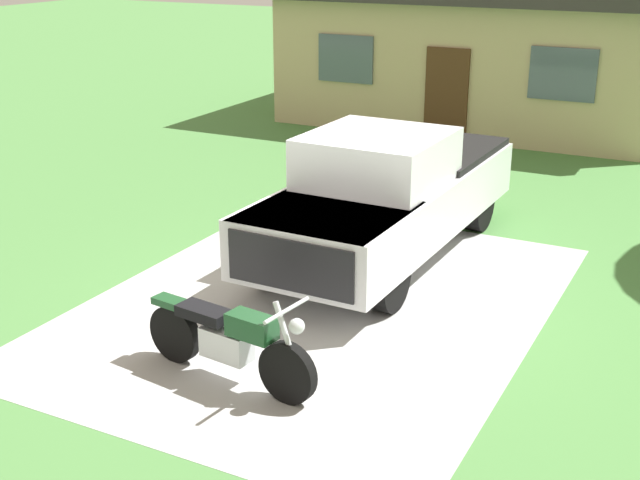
% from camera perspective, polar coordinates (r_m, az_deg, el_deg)
% --- Properties ---
extents(ground_plane, '(80.00, 80.00, 0.00)m').
position_cam_1_polar(ground_plane, '(10.84, -0.08, -4.38)').
color(ground_plane, '#4A8040').
extents(driveway_pad, '(5.42, 7.12, 0.01)m').
position_cam_1_polar(driveway_pad, '(10.84, -0.08, -4.36)').
color(driveway_pad, '#B1B1B1').
rests_on(driveway_pad, ground).
extents(motorcycle, '(2.21, 0.70, 1.09)m').
position_cam_1_polar(motorcycle, '(8.93, -6.14, -6.76)').
color(motorcycle, black).
rests_on(motorcycle, ground).
extents(pickup_truck, '(2.12, 5.67, 1.90)m').
position_cam_1_polar(pickup_truck, '(12.29, 4.69, 3.29)').
color(pickup_truck, black).
rests_on(pickup_truck, ground).
extents(neighbor_house, '(9.60, 5.60, 3.50)m').
position_cam_1_polar(neighbor_house, '(21.70, 10.88, 12.57)').
color(neighbor_house, tan).
rests_on(neighbor_house, ground).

